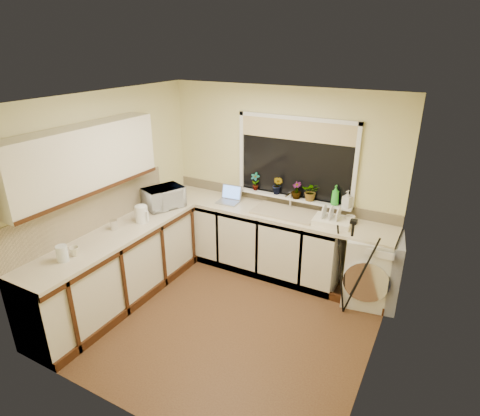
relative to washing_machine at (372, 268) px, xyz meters
name	(u,v)px	position (x,y,z in m)	size (l,w,h in m)	color
floor	(225,318)	(-1.36, -1.17, -0.44)	(3.20, 3.20, 0.00)	brown
ceiling	(221,100)	(-1.36, -1.17, 2.01)	(3.20, 3.20, 0.00)	white
wall_back	(281,180)	(-1.36, 0.33, 0.79)	(3.20, 3.20, 0.00)	beige
wall_front	(119,295)	(-1.36, -2.67, 0.79)	(3.20, 3.20, 0.00)	beige
wall_left	(110,195)	(-2.96, -1.17, 0.79)	(3.00, 3.00, 0.00)	beige
wall_right	(383,258)	(0.24, -1.17, 0.79)	(3.00, 3.00, 0.00)	beige
base_cabinet_back	(248,237)	(-1.69, 0.03, -0.01)	(2.55, 0.60, 0.86)	silver
base_cabinet_left	(118,269)	(-2.66, -1.47, -0.01)	(0.54, 2.40, 0.86)	silver
worktop_back	(271,212)	(-1.36, 0.03, 0.44)	(3.20, 0.60, 0.04)	beige
worktop_left	(114,235)	(-2.66, -1.47, 0.44)	(0.60, 2.40, 0.04)	beige
upper_cabinet	(83,160)	(-2.80, -1.62, 1.36)	(0.28, 1.90, 0.70)	silver
splashback_left	(93,211)	(-2.95, -1.47, 0.69)	(0.02, 2.40, 0.45)	beige
splashback_back	(280,198)	(-1.36, 0.32, 0.53)	(3.20, 0.02, 0.14)	beige
window_glass	(296,159)	(-1.16, 0.32, 1.11)	(1.50, 0.02, 1.00)	black
window_blind	(296,130)	(-1.16, 0.29, 1.49)	(1.50, 0.02, 0.25)	tan
windowsill	(292,198)	(-1.16, 0.26, 0.60)	(1.60, 0.14, 0.03)	white
sink	(285,212)	(-1.16, 0.03, 0.48)	(0.82, 0.46, 0.03)	tan
faucet	(290,200)	(-1.16, 0.21, 0.58)	(0.03, 0.03, 0.24)	silver
washing_machine	(372,268)	(0.00, 0.00, 0.00)	(0.62, 0.59, 0.87)	white
laptop	(230,197)	(-2.00, 0.05, 0.52)	(0.31, 0.29, 0.22)	gray
kettle	(141,214)	(-2.60, -1.05, 0.57)	(0.16, 0.16, 0.20)	white
dish_rack	(332,221)	(-0.53, 0.01, 0.50)	(0.45, 0.33, 0.07)	white
tripod	(348,268)	(-0.20, -0.40, 0.16)	(0.59, 0.59, 1.19)	black
glass_jug	(62,253)	(-2.66, -2.16, 0.55)	(0.11, 0.11, 0.17)	white
steel_jar	(114,225)	(-2.74, -1.37, 0.52)	(0.09, 0.09, 0.12)	silver
microwave	(164,198)	(-2.66, -0.54, 0.60)	(0.50, 0.34, 0.28)	white
plant_a	(255,182)	(-1.71, 0.26, 0.74)	(0.13, 0.09, 0.25)	#999999
plant_b	(278,185)	(-1.37, 0.26, 0.74)	(0.14, 0.11, 0.25)	#999999
plant_c	(297,190)	(-1.09, 0.23, 0.73)	(0.13, 0.13, 0.22)	#999999
plant_d	(311,191)	(-0.90, 0.25, 0.74)	(0.22, 0.19, 0.25)	#999999
soap_bottle_green	(335,195)	(-0.59, 0.25, 0.74)	(0.10, 0.10, 0.26)	green
soap_bottle_clear	(347,199)	(-0.44, 0.25, 0.72)	(0.10, 0.10, 0.21)	#999999
cup_back	(350,220)	(-0.35, 0.12, 0.51)	(0.13, 0.13, 0.10)	beige
cup_left	(74,251)	(-2.65, -2.03, 0.51)	(0.10, 0.10, 0.09)	beige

